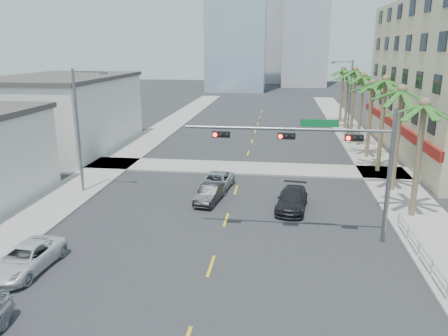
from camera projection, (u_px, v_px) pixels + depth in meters
name	position (u px, v px, depth m)	size (l,w,h in m)	color
ground	(195.00, 313.00, 17.66)	(260.00, 260.00, 0.00)	#262628
sidewalk_right	(389.00, 180.00, 35.26)	(4.00, 120.00, 0.15)	gray
sidewalk_left	(105.00, 169.00, 38.25)	(4.00, 120.00, 0.15)	gray
sidewalk_cross	(243.00, 168.00, 38.67)	(80.00, 4.00, 0.15)	gray
building_left_far	(64.00, 114.00, 45.89)	(11.00, 18.00, 7.20)	beige
tower_far_center	(264.00, 11.00, 131.90)	(16.00, 16.00, 42.00)	#ADADB2
traffic_signal_mast	(329.00, 151.00, 23.19)	(11.12, 0.54, 7.20)	slate
palm_tree_0	(425.00, 105.00, 25.80)	(4.80, 4.80, 7.80)	brown
palm_tree_1	(402.00, 91.00, 30.68)	(4.80, 4.80, 8.16)	brown
palm_tree_2	(386.00, 81.00, 35.55)	(4.80, 4.80, 8.52)	brown
palm_tree_3	(373.00, 84.00, 40.71)	(4.80, 4.80, 7.80)	brown
palm_tree_4	(363.00, 77.00, 45.59)	(4.80, 4.80, 8.16)	brown
palm_tree_5	(356.00, 71.00, 50.46)	(4.80, 4.80, 8.52)	brown
palm_tree_6	(349.00, 74.00, 55.62)	(4.80, 4.80, 7.80)	brown
palm_tree_7	(343.00, 70.00, 60.50)	(4.80, 4.80, 8.16)	brown
streetlight_left	(80.00, 125.00, 31.06)	(2.55, 0.25, 9.00)	slate
streetlight_right	(348.00, 94.00, 51.26)	(2.55, 0.25, 9.00)	slate
guardrail	(419.00, 248.00, 21.94)	(0.08, 8.08, 1.00)	silver
car_parked_far	(26.00, 258.00, 20.91)	(2.09, 4.52, 1.26)	silver
car_lane_left	(210.00, 193.00, 30.25)	(1.30, 3.74, 1.23)	black
car_lane_center	(216.00, 181.00, 32.98)	(2.04, 4.42, 1.23)	silver
car_lane_right	(292.00, 199.00, 28.91)	(1.87, 4.59, 1.33)	black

